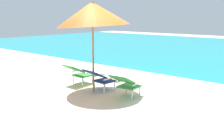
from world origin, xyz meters
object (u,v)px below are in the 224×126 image
object	(u,v)px
lounge_chair_left	(78,72)
lounge_chair_center	(100,78)
lounge_chair_right	(126,83)
beach_umbrella_center	(93,14)

from	to	relation	value
lounge_chair_left	lounge_chair_center	xyz separation A→B (m)	(1.03, -0.10, 0.00)
lounge_chair_left	lounge_chair_right	bearing A→B (deg)	-3.51
lounge_chair_center	beach_umbrella_center	bearing A→B (deg)	-109.96
lounge_chair_center	lounge_chair_right	distance (m)	0.96
beach_umbrella_center	lounge_chair_left	bearing A→B (deg)	162.78
lounge_chair_left	lounge_chair_center	bearing A→B (deg)	-5.54
lounge_chair_right	beach_umbrella_center	size ratio (longest dim) A/B	0.33
beach_umbrella_center	lounge_chair_center	bearing A→B (deg)	70.04
lounge_chair_right	lounge_chair_center	bearing A→B (deg)	178.67
lounge_chair_left	lounge_chair_center	world-z (taller)	same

